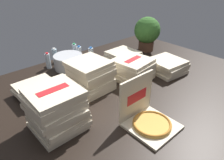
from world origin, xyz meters
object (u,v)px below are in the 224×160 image
Objects in this scene: pizza_stack_right_near at (133,69)px; water_bottle_5 at (48,61)px; pizza_stack_right_far at (38,90)px; ice_bucket at (69,62)px; pizza_stack_left_near at (167,66)px; water_bottle_1 at (55,56)px; pizza_stack_center_far at (90,75)px; water_bottle_0 at (79,54)px; potted_plant at (147,32)px; water_bottle_6 at (75,51)px; open_pizza_box at (148,117)px; water_bottle_4 at (81,66)px; pizza_stack_left_mid at (123,56)px; water_bottle_3 at (70,73)px; water_bottle_2 at (91,55)px; pizza_stack_left_far at (56,110)px.

pizza_stack_right_near is 1.02m from water_bottle_5.
ice_bucket is at bearing 31.12° from pizza_stack_right_far.
pizza_stack_left_near is 1.37m from water_bottle_1.
water_bottle_0 is at bearing 64.91° from pizza_stack_center_far.
pizza_stack_left_near is 2.02× the size of water_bottle_5.
water_bottle_0 is at bearing 121.01° from pizza_stack_left_near.
pizza_stack_right_far is 1.00× the size of pizza_stack_center_far.
water_bottle_6 is at bearing 153.65° from potted_plant.
open_pizza_box is 0.79× the size of potted_plant.
open_pizza_box is 1.89× the size of water_bottle_0.
pizza_stack_center_far reaches higher than water_bottle_0.
water_bottle_0 is 1.00× the size of water_bottle_4.
pizza_stack_left_mid is 0.71m from ice_bucket.
water_bottle_1 is 0.16m from water_bottle_5.
water_bottle_3 is (-0.11, -0.52, 0.00)m from water_bottle_1.
potted_plant is at bearing -26.35° from water_bottle_6.
water_bottle_2 is 1.00× the size of water_bottle_4.
open_pizza_box reaches higher than water_bottle_0.
pizza_stack_right_near reaches higher than water_bottle_3.
pizza_stack_right_far is 0.90m from water_bottle_2.
water_bottle_1 is 1.00× the size of water_bottle_6.
pizza_stack_left_far is 1.98× the size of water_bottle_6.
water_bottle_2 is 1.00× the size of water_bottle_5.
pizza_stack_right_far is 2.00× the size of water_bottle_5.
open_pizza_box is at bearing -107.34° from water_bottle_2.
pizza_stack_left_mid is at bearing 102.45° from pizza_stack_left_near.
pizza_stack_right_near is 2.10× the size of water_bottle_6.
water_bottle_1 and water_bottle_2 have the same top height.
water_bottle_4 is (0.11, 0.34, -0.06)m from pizza_stack_center_far.
water_bottle_6 is at bearing 9.02° from water_bottle_5.
pizza_stack_right_far is at bearing -126.25° from water_bottle_5.
open_pizza_box is 1.89× the size of water_bottle_3.
pizza_stack_right_far is 0.60m from water_bottle_5.
pizza_stack_right_near is 2.10× the size of water_bottle_1.
water_bottle_0 is 0.30m from water_bottle_1.
water_bottle_0 is 0.54m from water_bottle_3.
pizza_stack_center_far is 0.66m from water_bottle_2.
ice_bucket is 1.19m from potted_plant.
ice_bucket is 0.31m from water_bottle_2.
potted_plant is at bearing -0.82° from water_bottle_4.
potted_plant is at bearing 14.84° from pizza_stack_center_far.
open_pizza_box is at bearing -85.86° from water_bottle_5.
pizza_stack_left_near is 2.02× the size of water_bottle_6.
ice_bucket is 1.72× the size of water_bottle_0.
pizza_stack_right_far is 2.00× the size of water_bottle_1.
water_bottle_0 is at bearing -7.98° from water_bottle_5.
open_pizza_box is 1.41m from water_bottle_0.
potted_plant is (0.84, -0.20, 0.17)m from water_bottle_2.
water_bottle_2 is 0.27m from water_bottle_6.
potted_plant reaches higher than ice_bucket.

